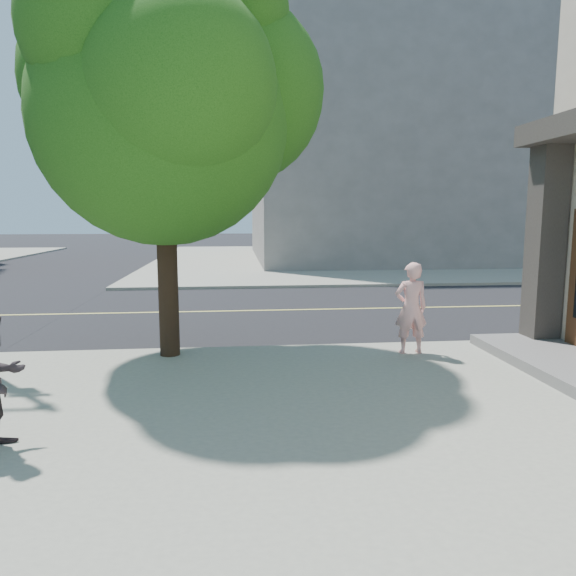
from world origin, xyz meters
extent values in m
plane|color=black|center=(0.00, 0.00, 0.00)|extent=(140.00, 140.00, 0.00)
cube|color=black|center=(0.00, 4.50, 0.01)|extent=(140.00, 9.00, 0.01)
cube|color=gray|center=(13.50, 21.50, 0.06)|extent=(29.00, 25.00, 0.12)
cube|color=slate|center=(9.20, -2.20, 0.21)|extent=(1.60, 4.00, 0.18)
cube|color=#35302B|center=(9.70, -0.50, 2.22)|extent=(0.55, 0.55, 4.20)
cube|color=slate|center=(14.00, 22.00, 7.12)|extent=(18.00, 16.00, 14.00)
imported|color=#FEAEA6|center=(6.92, -0.82, 0.98)|extent=(0.63, 0.42, 1.72)
cylinder|color=black|center=(2.42, -0.50, 1.95)|extent=(0.37, 0.37, 3.66)
sphere|color=#296117|center=(2.42, -0.50, 4.39)|extent=(4.48, 4.48, 4.48)
sphere|color=#296117|center=(3.64, 0.11, 5.00)|extent=(3.46, 3.46, 3.46)
sphere|color=#296117|center=(1.41, 0.31, 5.21)|extent=(3.26, 3.26, 3.26)
sphere|color=#296117|center=(2.83, -1.62, 4.70)|extent=(3.05, 3.05, 3.05)
sphere|color=#296117|center=(1.81, -1.31, 5.61)|extent=(2.85, 2.85, 2.85)
sphere|color=#296117|center=(3.34, -0.50, 6.22)|extent=(2.64, 2.64, 2.64)
camera|label=1|loc=(3.65, -10.14, 2.70)|focal=32.52mm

